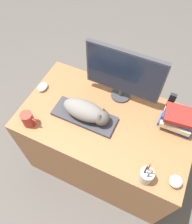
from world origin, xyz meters
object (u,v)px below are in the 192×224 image
(coffee_mug, at_px, (28,119))
(monitor, at_px, (124,74))
(keyboard, at_px, (84,116))
(pen_cup, at_px, (146,176))
(computer_mouse, at_px, (43,87))
(baseball, at_px, (176,181))
(phone, at_px, (171,101))
(book_stack, at_px, (178,120))
(cat, at_px, (88,112))

(coffee_mug, bearing_deg, monitor, 45.85)
(keyboard, xyz_separation_m, pen_cup, (0.51, -0.23, 0.04))
(computer_mouse, xyz_separation_m, pen_cup, (0.91, -0.33, 0.03))
(keyboard, distance_m, computer_mouse, 0.41)
(baseball, relative_size, phone, 0.57)
(pen_cup, bearing_deg, book_stack, 80.13)
(coffee_mug, bearing_deg, phone, 33.69)
(phone, distance_m, book_stack, 0.16)
(keyboard, distance_m, pen_cup, 0.56)
(computer_mouse, distance_m, book_stack, 0.99)
(monitor, relative_size, pen_cup, 2.79)
(pen_cup, distance_m, book_stack, 0.44)
(keyboard, xyz_separation_m, monitor, (0.16, 0.28, 0.22))
(book_stack, bearing_deg, keyboard, -161.33)
(monitor, bearing_deg, baseball, -42.20)
(keyboard, bearing_deg, monitor, 60.63)
(book_stack, bearing_deg, cat, -160.49)
(coffee_mug, bearing_deg, computer_mouse, 106.52)
(computer_mouse, height_order, baseball, baseball)
(keyboard, xyz_separation_m, book_stack, (0.59, 0.20, 0.06))
(cat, bearing_deg, pen_cup, -25.65)
(cat, distance_m, coffee_mug, 0.40)
(pen_cup, bearing_deg, keyboard, 155.54)
(phone, bearing_deg, monitor, -169.97)
(pen_cup, xyz_separation_m, phone, (-0.00, 0.57, 0.01))
(coffee_mug, xyz_separation_m, phone, (0.82, 0.55, 0.01))
(monitor, distance_m, baseball, 0.72)
(cat, distance_m, phone, 0.59)
(monitor, bearing_deg, coffee_mug, -134.15)
(keyboard, height_order, computer_mouse, computer_mouse)
(computer_mouse, bearing_deg, book_stack, 5.86)
(pen_cup, relative_size, baseball, 2.56)
(pen_cup, bearing_deg, baseball, 15.29)
(book_stack, bearing_deg, monitor, 169.05)
(keyboard, distance_m, monitor, 0.39)
(computer_mouse, xyz_separation_m, baseball, (1.08, -0.28, 0.02))
(keyboard, distance_m, phone, 0.61)
(cat, distance_m, pen_cup, 0.54)
(monitor, xyz_separation_m, pen_cup, (0.35, -0.51, -0.18))
(cat, relative_size, phone, 2.56)
(baseball, bearing_deg, computer_mouse, 165.21)
(coffee_mug, bearing_deg, cat, 31.01)
(cat, distance_m, computer_mouse, 0.44)
(monitor, height_order, phone, monitor)
(monitor, distance_m, pen_cup, 0.65)
(keyboard, height_order, pen_cup, pen_cup)
(keyboard, bearing_deg, book_stack, 18.67)
(cat, height_order, computer_mouse, cat)
(keyboard, bearing_deg, phone, 34.02)
(coffee_mug, relative_size, book_stack, 0.52)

